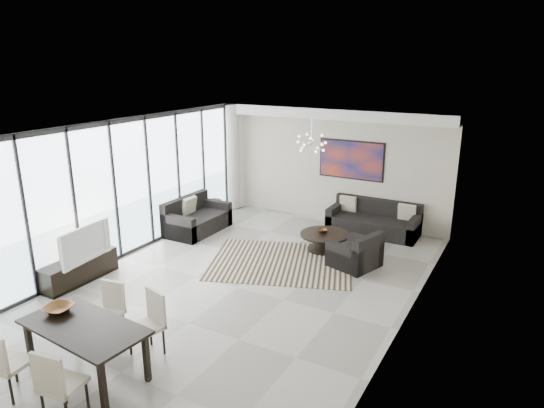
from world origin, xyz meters
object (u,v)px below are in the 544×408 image
Objects in this scene: coffee_table at (325,241)px; television at (81,243)px; dining_table at (84,331)px; sofa_main at (374,222)px; tv_console at (79,270)px.

television is (-3.28, -3.72, 0.60)m from coffee_table.
coffee_table is 4.99m from television.
television is at bearing 140.09° from dining_table.
coffee_table is 1.69m from sofa_main.
sofa_main is 1.41× the size of tv_console.
sofa_main is (0.61, 1.58, 0.05)m from coffee_table.
sofa_main is 1.18× the size of dining_table.
television is at bearing -5.01° from tv_console.
dining_table is (-1.65, -7.17, 0.38)m from sofa_main.
coffee_table is 0.71× the size of tv_console.
sofa_main is 1.83× the size of television.
tv_console is 3.08m from dining_table.
tv_console is at bearing 141.82° from dining_table.
tv_console is at bearing -127.46° from sofa_main.
tv_console is (-3.44, -3.71, 0.02)m from coffee_table.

